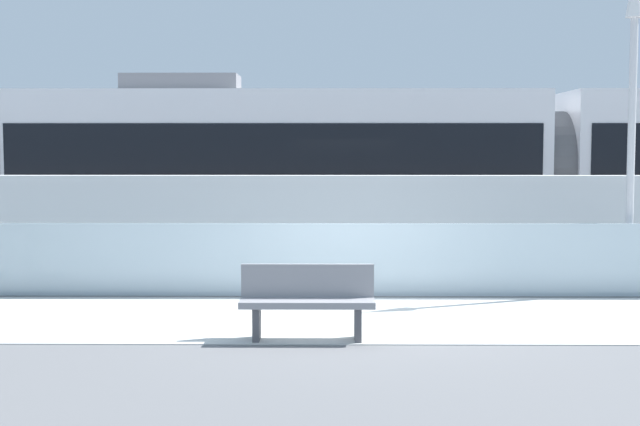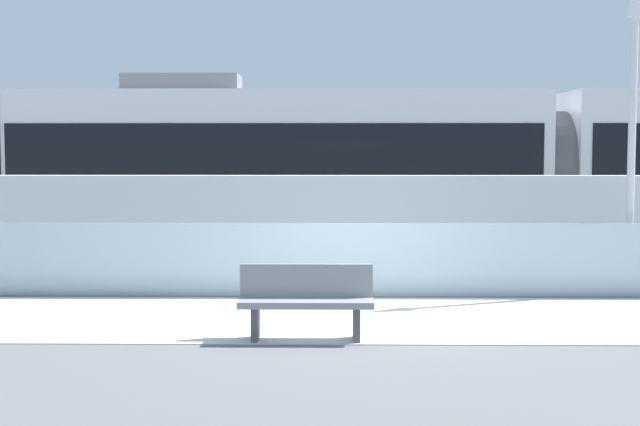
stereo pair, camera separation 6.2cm
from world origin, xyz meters
TOP-DOWN VIEW (x-y plane):
  - ground_plane at (0.00, 0.00)m, footprint 200.00×200.00m
  - bike_path_deck at (0.00, 0.00)m, footprint 32.00×3.20m
  - glass_parapet at (0.00, 1.85)m, footprint 32.00×0.05m
  - concrete_barrier_wall at (0.00, 3.65)m, footprint 32.00×0.36m
  - tram_rail_near at (0.00, 6.13)m, footprint 32.00×0.08m
  - tram_rail_far at (0.00, 7.57)m, footprint 32.00×0.08m
  - tram at (4.24, 6.85)m, footprint 22.56×2.54m
  - lamp_post_antenna at (4.32, 2.15)m, footprint 0.28×0.28m
  - bench at (-0.67, -1.29)m, footprint 1.60×0.45m

SIDE VIEW (x-z plane):
  - ground_plane at x=0.00m, z-range 0.00..0.00m
  - tram_rail_near at x=0.00m, z-range 0.00..0.01m
  - tram_rail_far at x=0.00m, z-range 0.00..0.01m
  - bike_path_deck at x=0.00m, z-range 0.00..0.01m
  - bench at x=-0.67m, z-range 0.03..0.92m
  - glass_parapet at x=0.00m, z-range 0.00..1.13m
  - concrete_barrier_wall at x=0.00m, z-range 0.00..1.81m
  - tram at x=4.24m, z-range -0.01..3.80m
  - lamp_post_antenna at x=4.32m, z-range 0.69..5.89m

